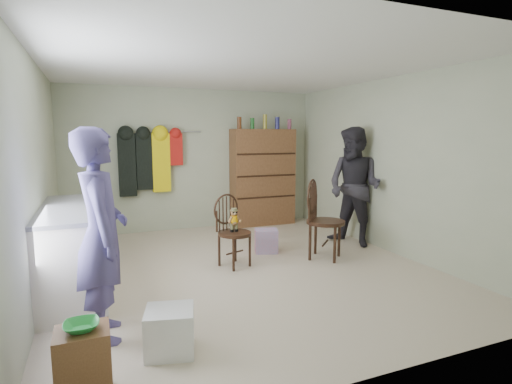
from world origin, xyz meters
name	(u,v)px	position (x,y,z in m)	size (l,w,h in m)	color
ground_plane	(244,269)	(0.00, 0.00, 0.00)	(5.00, 5.00, 0.00)	beige
room_walls	(229,143)	(0.00, 0.53, 1.58)	(5.00, 5.00, 5.00)	#B8BE9F
counter	(74,249)	(-1.95, 0.00, 0.47)	(0.64, 1.86, 0.94)	silver
stool	(84,365)	(-1.83, -1.98, 0.24)	(0.33, 0.28, 0.47)	brown
bowl	(81,326)	(-1.83, -1.98, 0.50)	(0.22, 0.22, 0.05)	green
plastic_tub	(170,331)	(-1.22, -1.62, 0.17)	(0.37, 0.35, 0.35)	white
chair_front	(232,226)	(-0.09, 0.19, 0.52)	(0.54, 0.54, 0.93)	black
chair_far	(321,216)	(1.15, 0.04, 0.59)	(0.69, 0.69, 1.10)	black
striped_bag	(266,241)	(0.56, 0.56, 0.17)	(0.32, 0.25, 0.34)	pink
person_left	(101,235)	(-1.68, -1.15, 0.88)	(0.64, 0.42, 1.75)	#4F4782
person_right	(354,187)	(1.97, 0.43, 0.91)	(0.88, 0.69, 1.82)	#2D2B33
dresser	(263,177)	(1.25, 2.30, 0.91)	(1.20, 0.39, 2.07)	brown
coat_rack	(149,161)	(-0.83, 2.38, 1.25)	(1.42, 0.12, 1.09)	#99999E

